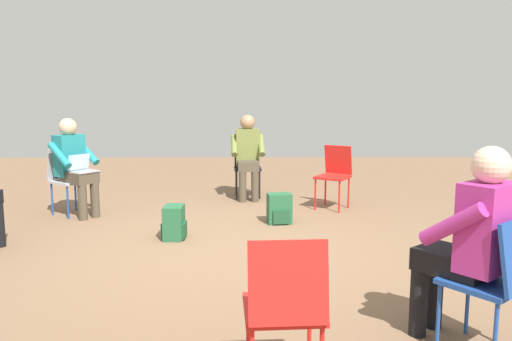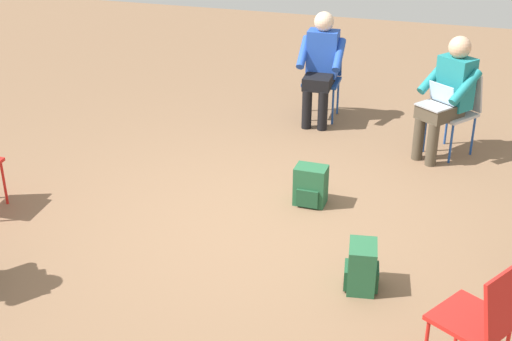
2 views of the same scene
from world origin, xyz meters
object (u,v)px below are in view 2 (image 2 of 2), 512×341
at_px(chair_west, 323,75).
at_px(person_with_laptop, 448,92).
at_px(backpack_near_laptop_user, 311,187).
at_px(chair_northwest, 457,107).
at_px(chair_northeast, 483,317).
at_px(backpack_by_empty_chair, 362,269).
at_px(person_in_blue, 321,62).

height_order(chair_west, person_with_laptop, person_with_laptop).
bearing_deg(chair_west, backpack_near_laptop_user, 98.18).
xyz_separation_m(chair_northwest, backpack_near_laptop_user, (1.53, -1.16, -0.34)).
relative_size(chair_northeast, chair_west, 1.00).
distance_m(chair_west, chair_northwest, 1.64).
height_order(person_with_laptop, backpack_near_laptop_user, person_with_laptop).
xyz_separation_m(chair_northeast, backpack_near_laptop_user, (-1.96, -1.46, -0.34)).
bearing_deg(backpack_near_laptop_user, backpack_by_empty_chair, 28.98).
relative_size(chair_northeast, backpack_by_empty_chair, 2.36).
height_order(person_with_laptop, backpack_by_empty_chair, person_with_laptop).
xyz_separation_m(person_with_laptop, backpack_by_empty_chair, (2.56, -0.41, -0.53)).
xyz_separation_m(chair_west, chair_northwest, (0.62, 1.52, 0.00)).
height_order(chair_northeast, backpack_near_laptop_user, chair_northeast).
height_order(person_with_laptop, person_in_blue, same).
xyz_separation_m(chair_northeast, chair_northwest, (-3.50, -0.30, 0.00)).
xyz_separation_m(chair_west, person_in_blue, (0.17, 0.00, 0.20)).
relative_size(person_in_blue, backpack_near_laptop_user, 3.44).
xyz_separation_m(person_with_laptop, backpack_near_laptop_user, (1.40, -1.06, -0.53)).
bearing_deg(chair_west, chair_northwest, 156.46).
bearing_deg(chair_northwest, backpack_by_empty_chair, 115.98).
bearing_deg(chair_northwest, backpack_near_laptop_user, 89.67).
distance_m(chair_northwest, backpack_by_empty_chair, 2.77).
height_order(chair_northeast, person_with_laptop, person_with_laptop).
distance_m(chair_northeast, person_with_laptop, 3.39).
bearing_deg(person_in_blue, chair_northeast, 113.44).
bearing_deg(chair_northwest, chair_west, 14.44).
bearing_deg(backpack_near_laptop_user, chair_west, -170.64).
bearing_deg(chair_northeast, person_in_blue, 56.48).
distance_m(person_in_blue, backpack_near_laptop_user, 2.09).
bearing_deg(backpack_by_empty_chair, chair_northeast, 45.62).
distance_m(person_in_blue, backpack_by_empty_chair, 3.35).
distance_m(chair_northeast, chair_west, 4.50).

